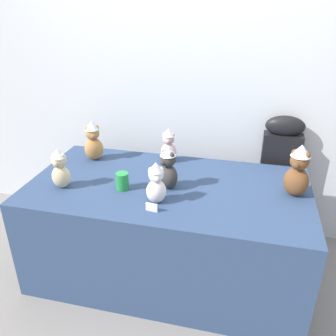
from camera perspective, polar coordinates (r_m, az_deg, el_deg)
ground_plane at (r=2.51m, az=-1.42°, el=-19.71°), size 10.00×10.00×0.00m
wall_back at (r=2.74m, az=3.65°, el=15.53°), size 7.00×0.08×2.60m
display_table at (r=2.46m, az=0.00°, el=-9.91°), size 1.80×0.94×0.70m
instrument_case at (r=2.85m, az=17.23°, el=-1.80°), size 0.28×0.12×1.04m
teddy_bear_chestnut at (r=2.22m, az=20.27°, el=-0.50°), size 0.19×0.18×0.33m
teddy_bear_charcoal at (r=2.18m, az=0.01°, el=0.02°), size 0.17×0.16×0.29m
teddy_bear_snow at (r=2.03m, az=-1.94°, el=-2.47°), size 0.14×0.13×0.26m
teddy_bear_sand at (r=2.29m, az=-17.07°, el=-0.12°), size 0.13×0.11×0.26m
teddy_bear_blush at (r=2.55m, az=0.10°, el=3.64°), size 0.13×0.11×0.25m
teddy_bear_caramel at (r=2.63m, az=-12.01°, el=4.30°), size 0.18×0.17×0.30m
party_cup_green at (r=2.22m, az=-7.40°, el=-2.12°), size 0.08×0.08×0.11m
name_card_front_left at (r=2.00m, az=-2.68°, el=-6.38°), size 0.07×0.02×0.05m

